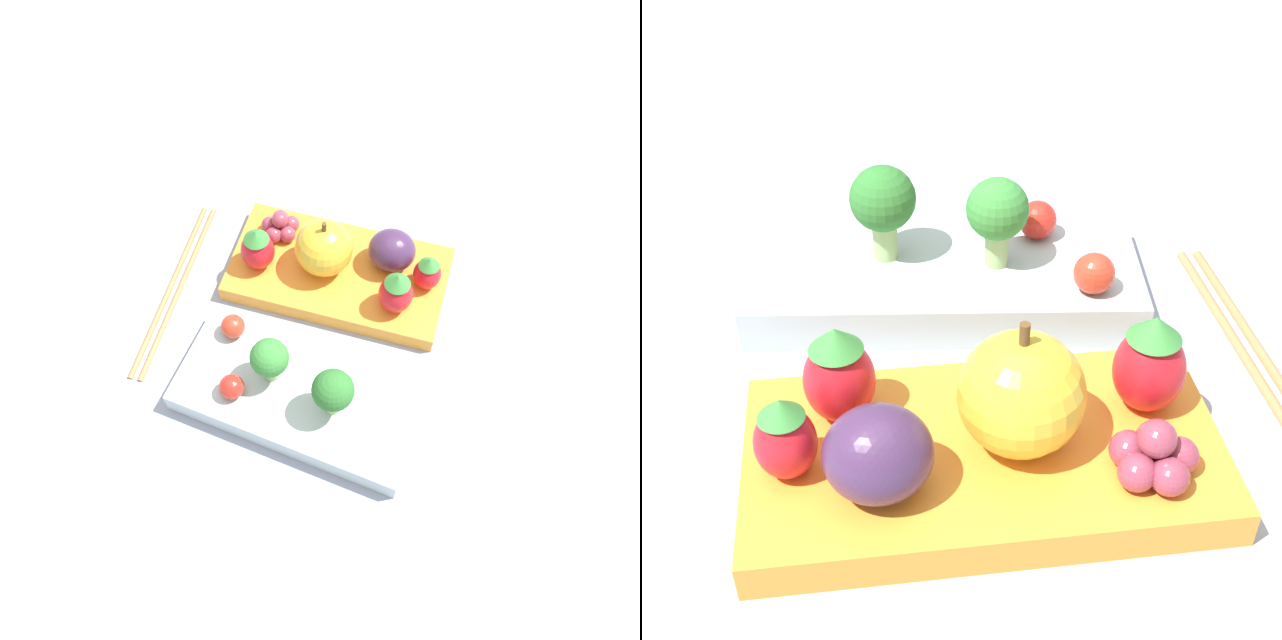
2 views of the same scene
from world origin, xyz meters
TOP-DOWN VIEW (x-y plane):
  - ground_plane at (0.00, 0.00)m, footprint 4.00×4.00m
  - bento_box_savoury at (-0.01, 0.07)m, footprint 0.23×0.13m
  - bento_box_fruit at (-0.01, -0.07)m, footprint 0.22×0.11m
  - broccoli_floret_0 at (0.02, 0.06)m, footprint 0.03×0.03m
  - broccoli_floret_1 at (-0.04, 0.08)m, footprint 0.04×0.04m
  - cherry_tomato_0 at (0.07, 0.03)m, footprint 0.02×0.02m
  - cherry_tomato_1 at (0.05, 0.08)m, footprint 0.02×0.02m
  - apple at (0.01, -0.07)m, footprint 0.06×0.06m
  - strawberry_0 at (-0.07, -0.05)m, footprint 0.03×0.03m
  - strawberry_1 at (-0.09, -0.08)m, footprint 0.03×0.03m
  - strawberry_2 at (0.07, -0.06)m, footprint 0.03×0.03m
  - plum at (-0.05, -0.09)m, footprint 0.05×0.04m
  - grape_cluster at (0.06, -0.10)m, footprint 0.04×0.04m
  - chopsticks_pair at (0.15, -0.02)m, footprint 0.02×0.21m

SIDE VIEW (x-z plane):
  - ground_plane at x=0.00m, z-range 0.00..0.00m
  - chopsticks_pair at x=0.15m, z-range 0.00..0.01m
  - bento_box_fruit at x=-0.01m, z-range 0.00..0.02m
  - bento_box_savoury at x=-0.01m, z-range 0.00..0.02m
  - grape_cluster at x=0.06m, z-range 0.02..0.04m
  - cherry_tomato_1 at x=0.05m, z-range 0.02..0.05m
  - cherry_tomato_0 at x=0.07m, z-range 0.02..0.05m
  - strawberry_1 at x=-0.09m, z-range 0.02..0.06m
  - plum at x=-0.05m, z-range 0.02..0.06m
  - strawberry_0 at x=-0.07m, z-range 0.02..0.07m
  - strawberry_2 at x=0.07m, z-range 0.02..0.07m
  - apple at x=0.01m, z-range 0.01..0.08m
  - broccoli_floret_0 at x=0.02m, z-range 0.03..0.09m
  - broccoli_floret_1 at x=-0.04m, z-range 0.03..0.09m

